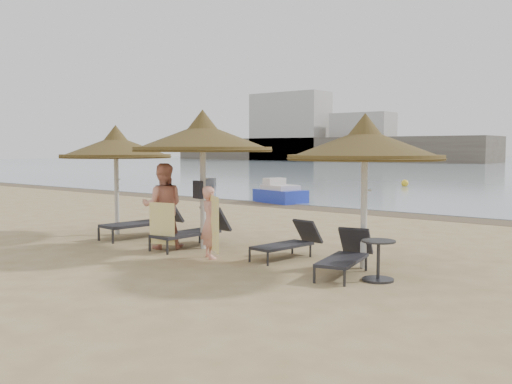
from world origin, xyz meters
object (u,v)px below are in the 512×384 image
lounger_near_left (195,229)px  pedal_boat (280,194)px  palapa_right (365,145)px  person_right (210,217)px  lounger_far_right (346,254)px  lounger_near_right (290,242)px  palapa_center (203,138)px  lounger_far_left (146,220)px  palapa_left (116,147)px  person_left (163,199)px  side_table (378,262)px

lounger_near_left → pedal_boat: bearing=118.7°
palapa_right → person_right: palapa_right is taller
pedal_boat → lounger_far_right: bearing=-34.1°
lounger_near_left → lounger_near_right: (2.43, 0.24, -0.06)m
palapa_center → lounger_near_right: bearing=8.1°
lounger_far_left → person_right: size_ratio=1.29×
palapa_left → lounger_near_right: bearing=1.7°
person_left → person_right: person_left is taller
palapa_left → pedal_boat: bearing=100.3°
person_right → pedal_boat: person_right is taller
palapa_center → side_table: size_ratio=4.51×
palapa_left → pedal_boat: palapa_left is taller
lounger_far_left → person_left: bearing=-22.3°
palapa_center → lounger_far_right: size_ratio=1.72×
lounger_far_left → lounger_far_right: 6.04m
lounger_near_right → person_left: size_ratio=0.78×
lounger_far_left → person_right: 3.34m
person_left → lounger_near_left: bearing=-167.8°
palapa_left → palapa_center: size_ratio=0.92×
lounger_far_right → person_left: person_left is taller
palapa_left → lounger_far_left: palapa_left is taller
lounger_far_left → lounger_near_left: bearing=-1.0°
lounger_near_left → side_table: 4.77m
lounger_near_left → person_left: 1.00m
lounger_far_left → pedal_boat: 9.76m
lounger_near_right → person_left: person_left is taller
lounger_near_right → pedal_boat: (-7.05, 9.40, 0.04)m
side_table → person_right: size_ratio=0.40×
palapa_right → person_right: size_ratio=1.70×
person_left → pedal_boat: bearing=-111.8°
palapa_left → lounger_near_right: (5.31, 0.16, -1.90)m
lounger_near_right → person_right: size_ratio=1.01×
lounger_far_right → pedal_boat: (-8.67, 9.98, 0.02)m
person_left → side_table: bearing=137.0°
lounger_far_left → pedal_boat: pedal_boat is taller
person_left → person_right: 1.62m
lounger_far_left → lounger_far_right: (6.01, -0.60, -0.08)m
side_table → palapa_left: bearing=175.7°
side_table → person_right: person_right is taller
palapa_left → lounger_far_left: size_ratio=1.30×
palapa_right → lounger_far_right: size_ratio=1.61×
palapa_center → pedal_boat: palapa_center is taller
side_table → person_right: (-3.55, -0.30, 0.52)m
palapa_right → lounger_far_left: palapa_right is taller
palapa_right → lounger_far_left: size_ratio=1.32×
palapa_left → person_right: bearing=-12.1°
pedal_boat → side_table: bearing=-32.4°
lounger_far_right → palapa_left: bearing=164.4°
palapa_left → palapa_right: bearing=1.5°
palapa_left → lounger_far_right: bearing=-3.5°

